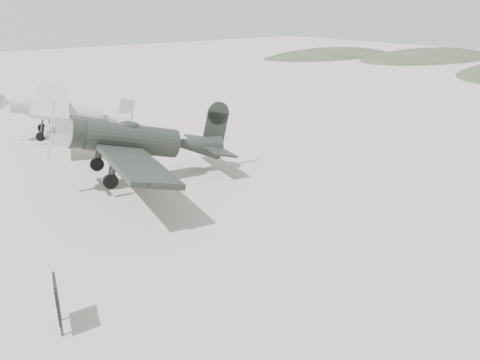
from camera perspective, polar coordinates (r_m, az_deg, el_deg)
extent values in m
plane|color=gray|center=(18.49, 1.73, -4.62)|extent=(160.00, 160.00, 0.00)
ellipsoid|color=#2E3829|center=(82.08, 22.21, 13.68)|extent=(36.00, 18.00, 6.00)
ellipsoid|color=#2E3829|center=(80.89, 10.94, 14.70)|extent=(32.00, 16.00, 5.20)
cylinder|color=black|center=(21.96, -13.06, 4.75)|extent=(4.42, 2.07, 1.35)
cone|color=black|center=(22.95, -5.38, 6.01)|extent=(2.69, 1.67, 1.26)
cylinder|color=silver|center=(21.42, -20.64, 3.54)|extent=(1.06, 1.33, 1.20)
cone|color=silver|center=(21.36, -22.17, 3.29)|extent=(0.43, 0.59, 0.54)
cube|color=silver|center=(21.36, -21.99, 3.32)|extent=(0.09, 0.18, 2.51)
ellipsoid|color=black|center=(21.76, -13.67, 6.19)|extent=(1.16, 0.83, 0.44)
cube|color=black|center=(21.90, -14.68, 3.64)|extent=(4.01, 11.78, 0.21)
cube|color=black|center=(23.24, -3.62, 6.37)|extent=(1.75, 4.18, 0.10)
cube|color=black|center=(23.12, -3.34, 8.38)|extent=(1.16, 0.30, 1.74)
cylinder|color=black|center=(21.03, -14.48, -0.87)|extent=(0.67, 0.27, 0.66)
cylinder|color=black|center=(23.43, -16.11, 1.20)|extent=(0.67, 0.27, 0.66)
cylinder|color=#333333|center=(20.81, -14.64, 0.79)|extent=(0.12, 0.12, 1.35)
cylinder|color=#333333|center=(23.23, -16.27, 2.70)|extent=(0.12, 0.12, 1.35)
cylinder|color=black|center=(23.46, -3.06, 5.34)|extent=(0.22, 0.11, 0.21)
cylinder|color=#9C9FA1|center=(31.09, -21.33, 7.93)|extent=(5.24, 2.71, 1.09)
cone|color=#9C9FA1|center=(31.16, -14.90, 8.68)|extent=(2.01, 1.52, 0.99)
cone|color=#9C9FA1|center=(31.32, -26.61, 7.25)|extent=(0.90, 1.17, 1.03)
cube|color=#9C9FA1|center=(30.99, -22.22, 8.95)|extent=(5.33, 10.95, 0.18)
cube|color=#9C9FA1|center=(31.19, -13.99, 8.86)|extent=(1.94, 3.49, 0.08)
cube|color=#9C9FA1|center=(31.08, -13.91, 10.05)|extent=(0.87, 0.37, 1.29)
cylinder|color=black|center=(30.40, -22.48, 4.57)|extent=(0.57, 0.31, 0.56)
cylinder|color=black|center=(32.52, -22.36, 5.56)|extent=(0.57, 0.31, 0.56)
cylinder|color=#333333|center=(30.26, -22.62, 5.60)|extent=(0.11, 0.11, 1.19)
cylinder|color=#333333|center=(32.39, -22.50, 6.52)|extent=(0.11, 0.11, 1.19)
cylinder|color=black|center=(31.28, -13.57, 8.28)|extent=(0.19, 0.12, 0.18)
cylinder|color=#333333|center=(12.89, -21.24, -14.72)|extent=(0.08, 0.08, 1.46)
cylinder|color=#333333|center=(13.45, -21.41, -13.13)|extent=(0.08, 0.08, 1.46)
cube|color=black|center=(13.08, -21.42, -13.30)|extent=(0.33, 0.99, 1.01)
cube|color=beige|center=(13.05, -21.63, -13.11)|extent=(0.22, 0.76, 0.20)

